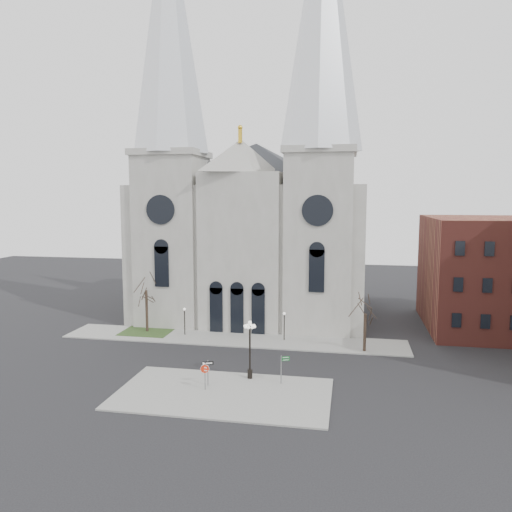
% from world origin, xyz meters
% --- Properties ---
extents(ground, '(160.00, 160.00, 0.00)m').
position_xyz_m(ground, '(0.00, 0.00, 0.00)').
color(ground, black).
rests_on(ground, ground).
extents(sidewalk_near, '(18.00, 10.00, 0.14)m').
position_xyz_m(sidewalk_near, '(3.00, -5.00, 0.07)').
color(sidewalk_near, gray).
rests_on(sidewalk_near, ground).
extents(sidewalk_far, '(40.00, 6.00, 0.14)m').
position_xyz_m(sidewalk_far, '(0.00, 11.00, 0.07)').
color(sidewalk_far, gray).
rests_on(sidewalk_far, ground).
extents(grass_patch, '(6.00, 5.00, 0.18)m').
position_xyz_m(grass_patch, '(-11.00, 12.00, 0.09)').
color(grass_patch, '#29421C').
rests_on(grass_patch, ground).
extents(cathedral, '(33.00, 26.66, 54.00)m').
position_xyz_m(cathedral, '(0.00, 22.86, 18.48)').
color(cathedral, '#9A978F').
rests_on(cathedral, ground).
extents(bg_building_brick, '(14.00, 18.00, 14.00)m').
position_xyz_m(bg_building_brick, '(30.00, 22.00, 7.00)').
color(bg_building_brick, brown).
rests_on(bg_building_brick, ground).
extents(tree_left, '(3.20, 3.20, 7.50)m').
position_xyz_m(tree_left, '(-11.00, 12.00, 5.58)').
color(tree_left, black).
rests_on(tree_left, ground).
extents(tree_right, '(3.20, 3.20, 6.00)m').
position_xyz_m(tree_right, '(15.00, 9.00, 4.47)').
color(tree_right, black).
rests_on(tree_right, ground).
extents(ped_lamp_left, '(0.32, 0.32, 3.26)m').
position_xyz_m(ped_lamp_left, '(-6.00, 11.50, 2.33)').
color(ped_lamp_left, black).
rests_on(ped_lamp_left, sidewalk_far).
extents(ped_lamp_right, '(0.32, 0.32, 3.26)m').
position_xyz_m(ped_lamp_right, '(6.00, 11.50, 2.33)').
color(ped_lamp_right, black).
rests_on(ped_lamp_right, sidewalk_far).
extents(stop_sign, '(0.81, 0.16, 2.26)m').
position_xyz_m(stop_sign, '(1.31, -4.61, 1.77)').
color(stop_sign, slate).
rests_on(stop_sign, sidewalk_near).
extents(globe_lamp, '(1.21, 1.21, 5.37)m').
position_xyz_m(globe_lamp, '(4.54, -1.23, 3.51)').
color(globe_lamp, black).
rests_on(globe_lamp, sidewalk_near).
extents(one_way_sign, '(0.95, 0.41, 2.29)m').
position_xyz_m(one_way_sign, '(1.27, -3.62, 1.68)').
color(one_way_sign, slate).
rests_on(one_way_sign, sidewalk_near).
extents(street_name_sign, '(0.75, 0.37, 2.52)m').
position_xyz_m(street_name_sign, '(7.58, -1.91, 1.61)').
color(street_name_sign, slate).
rests_on(street_name_sign, sidewalk_near).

